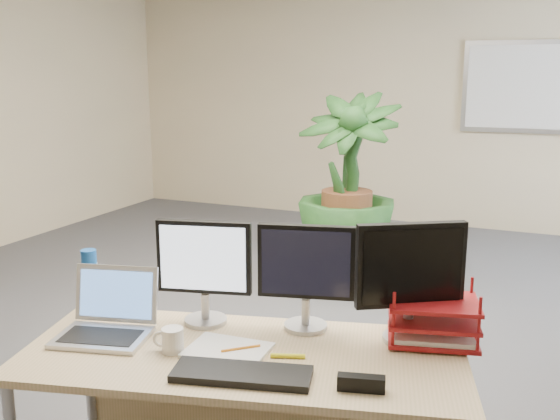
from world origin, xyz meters
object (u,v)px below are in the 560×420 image
at_px(monitor_left, 204,265).
at_px(laptop, 108,319).
at_px(floor_plant, 347,196).
at_px(desk, 248,373).
at_px(monitor_right, 306,270).

bearing_deg(monitor_left, laptop, -140.15).
bearing_deg(monitor_left, floor_plant, 92.85).
distance_m(desk, monitor_left, 0.48).
relative_size(desk, floor_plant, 1.21).
height_order(desk, monitor_right, monitor_right).
bearing_deg(floor_plant, desk, -81.65).
distance_m(monitor_left, monitor_right, 0.43).
height_order(desk, laptop, laptop).
bearing_deg(floor_plant, monitor_right, -76.98).
distance_m(monitor_left, laptop, 0.45).
xyz_separation_m(floor_plant, monitor_left, (0.12, -2.43, 0.16)).
xyz_separation_m(floor_plant, laptop, (-0.19, -2.69, -0.04)).
height_order(floor_plant, laptop, floor_plant).
bearing_deg(desk, monitor_left, 156.74).
xyz_separation_m(desk, monitor_left, (-0.25, 0.11, 0.39)).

